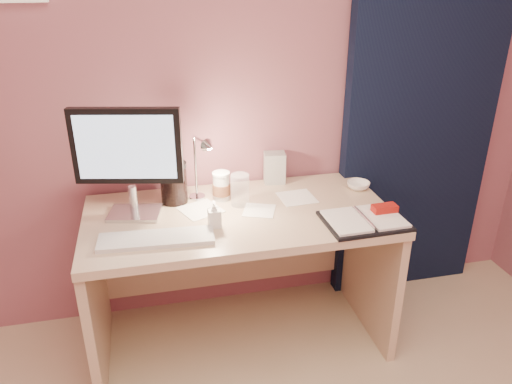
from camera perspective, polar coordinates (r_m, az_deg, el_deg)
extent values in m
plane|color=#91545D|center=(2.46, -3.84, 12.39)|extent=(3.50, 0.00, 3.50)
cube|color=black|center=(2.80, 18.49, 9.55)|extent=(0.85, 0.08, 2.20)
cube|color=tan|center=(2.30, -1.96, -2.82)|extent=(1.40, 0.70, 0.04)
cube|color=tan|center=(2.48, -17.80, -11.83)|extent=(0.04, 0.66, 0.69)
cube|color=tan|center=(2.68, 12.74, -8.20)|extent=(0.04, 0.66, 0.69)
cube|color=tan|center=(2.73, -3.20, -5.47)|extent=(1.32, 0.03, 0.55)
cube|color=silver|center=(2.33, -13.68, -2.37)|extent=(0.26, 0.21, 0.02)
cylinder|color=silver|center=(2.30, -13.85, -0.81)|extent=(0.04, 0.04, 0.13)
cube|color=black|center=(2.21, -14.52, 5.19)|extent=(0.47, 0.14, 0.33)
cube|color=#ADCDEB|center=(2.18, -14.35, 4.94)|extent=(0.41, 0.09, 0.28)
cube|color=silver|center=(2.10, -11.31, -5.28)|extent=(0.48, 0.17, 0.02)
cube|color=black|center=(2.25, 12.28, -3.27)|extent=(0.36, 0.28, 0.01)
cube|color=white|center=(2.21, 10.29, -3.28)|extent=(0.16, 0.24, 0.01)
cube|color=white|center=(2.29, 14.27, -2.72)|extent=(0.16, 0.24, 0.01)
cube|color=#B3230F|center=(2.31, 14.48, -1.82)|extent=(0.11, 0.06, 0.03)
cube|color=white|center=(2.44, 4.70, -0.64)|extent=(0.18, 0.18, 0.00)
cube|color=white|center=(2.31, 0.36, -2.13)|extent=(0.18, 0.18, 0.00)
cube|color=white|center=(2.33, -6.36, -2.03)|extent=(0.22, 0.22, 0.00)
cylinder|color=white|center=(2.40, -3.98, 0.57)|extent=(0.08, 0.08, 0.13)
cylinder|color=brown|center=(2.40, -3.97, 0.35)|extent=(0.09, 0.09, 0.05)
cylinder|color=white|center=(2.37, -4.03, 2.10)|extent=(0.08, 0.08, 0.01)
cylinder|color=white|center=(2.33, -1.84, 0.24)|extent=(0.09, 0.09, 0.15)
imported|color=white|center=(2.58, 11.61, 0.76)|extent=(0.12, 0.12, 0.04)
imported|color=white|center=(2.15, -4.78, -2.54)|extent=(0.05, 0.06, 0.12)
cylinder|color=black|center=(2.39, -9.37, 0.83)|extent=(0.13, 0.13, 0.18)
cube|color=#B0B0AC|center=(2.58, 2.13, 2.79)|extent=(0.12, 0.10, 0.16)
cylinder|color=silver|center=(2.44, -6.74, -0.56)|extent=(0.08, 0.08, 0.01)
cylinder|color=silver|center=(2.38, -6.92, 2.81)|extent=(0.01, 0.01, 0.30)
cone|color=silver|center=(2.21, -8.12, 4.94)|extent=(0.08, 0.07, 0.06)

